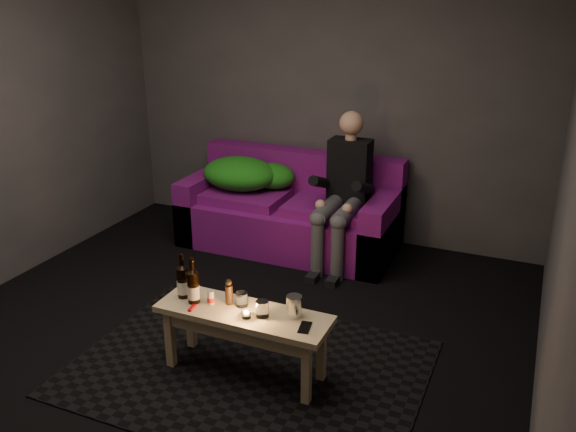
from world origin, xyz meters
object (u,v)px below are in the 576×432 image
Objects in this scene: sofa at (291,214)px; coffee_table at (244,322)px; beer_bottle_a at (183,281)px; steel_cup at (294,306)px; person at (343,188)px; beer_bottle_b at (193,286)px.

sofa is 1.80× the size of coffee_table.
coffee_table is 0.46m from beer_bottle_a.
beer_bottle_a is (0.10, -1.95, 0.25)m from sofa.
steel_cup is at bearing 4.98° from beer_bottle_a.
sofa reaches higher than beer_bottle_a.
beer_bottle_a is (-0.44, -1.79, -0.12)m from person.
coffee_table is at bearing -90.53° from person.
beer_bottle_b is (-0.34, -1.82, -0.12)m from person.
coffee_table is (-0.02, -1.80, -0.31)m from person.
beer_bottle_b is at bearing -171.35° from steel_cup.
coffee_table is at bearing -75.04° from sofa.
beer_bottle_b is at bearing -175.95° from coffee_table.
sofa is at bearing 104.96° from coffee_table.
beer_bottle_a is at bearing 161.32° from beer_bottle_b.
steel_cup is at bearing 8.65° from beer_bottle_b.
coffee_table is 0.34m from steel_cup.
beer_bottle_b is 2.33× the size of steel_cup.
steel_cup is at bearing -66.46° from sofa.
sofa is 2.07m from steel_cup.
sofa is 2.03m from coffee_table.
person reaches higher than beer_bottle_b.
person is (0.54, -0.16, 0.37)m from sofa.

